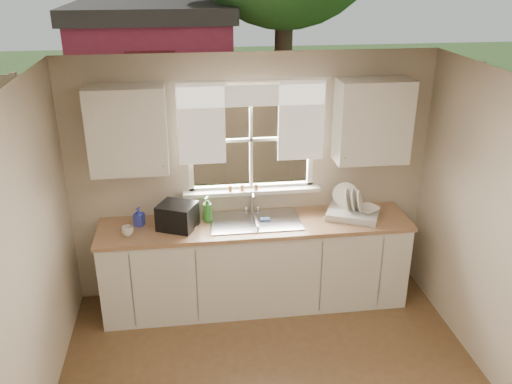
{
  "coord_description": "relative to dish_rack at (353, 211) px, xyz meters",
  "views": [
    {
      "loc": [
        -0.62,
        -3.01,
        3.26
      ],
      "look_at": [
        0.0,
        1.65,
        1.25
      ],
      "focal_mm": 38.0,
      "sensor_mm": 36.0,
      "label": 1
    }
  ],
  "objects": [
    {
      "name": "saucer",
      "position": [
        -1.64,
        -0.02,
        -0.06
      ],
      "size": [
        0.21,
        0.21,
        0.01
      ],
      "primitive_type": "cylinder",
      "color": "white",
      "rests_on": "countertop"
    },
    {
      "name": "ceiling",
      "position": [
        -0.98,
        -1.7,
        1.53
      ],
      "size": [
        3.6,
        4.0,
        0.02
      ],
      "primitive_type": "cube",
      "color": "silver",
      "rests_on": "room_walls"
    },
    {
      "name": "curtains",
      "position": [
        -0.98,
        0.25,
        0.96
      ],
      "size": [
        1.5,
        0.03,
        0.81
      ],
      "color": "white",
      "rests_on": "room_walls"
    },
    {
      "name": "sink",
      "position": [
        -0.98,
        0.01,
        -0.13
      ],
      "size": [
        0.88,
        0.52,
        0.4
      ],
      "color": "#B7B7BC",
      "rests_on": "countertop"
    },
    {
      "name": "wall_outlet",
      "position": [
        -0.1,
        0.28,
        0.11
      ],
      "size": [
        0.08,
        0.01,
        0.12
      ],
      "primitive_type": "cube",
      "color": "beige",
      "rests_on": "room_walls"
    },
    {
      "name": "base_cabinets",
      "position": [
        -0.98,
        -0.02,
        -0.54
      ],
      "size": [
        3.0,
        0.62,
        0.87
      ],
      "primitive_type": "cube",
      "color": "silver",
      "rests_on": "ground"
    },
    {
      "name": "countertop",
      "position": [
        -0.98,
        -0.02,
        -0.08
      ],
      "size": [
        3.04,
        0.65,
        0.04
      ],
      "primitive_type": "cube",
      "color": "#A97C54",
      "rests_on": "base_cabinets"
    },
    {
      "name": "upper_cabinet_left",
      "position": [
        -2.13,
        0.12,
        0.88
      ],
      "size": [
        0.7,
        0.33,
        0.8
      ],
      "primitive_type": "cube",
      "color": "silver",
      "rests_on": "room_walls"
    },
    {
      "name": "sill_jars",
      "position": [
        -1.07,
        0.24,
        0.21
      ],
      "size": [
        0.3,
        0.04,
        0.06
      ],
      "color": "brown",
      "rests_on": "window"
    },
    {
      "name": "bowl",
      "position": [
        0.14,
        -0.05,
        0.03
      ],
      "size": [
        0.28,
        0.28,
        0.05
      ],
      "primitive_type": "imported",
      "rotation": [
        0.0,
        0.0,
        0.42
      ],
      "color": "white",
      "rests_on": "dish_rack"
    },
    {
      "name": "upper_cabinet_right",
      "position": [
        0.17,
        0.12,
        0.88
      ],
      "size": [
        0.7,
        0.33,
        0.8
      ],
      "primitive_type": "cube",
      "color": "silver",
      "rests_on": "room_walls"
    },
    {
      "name": "soap_bottle_a",
      "position": [
        -1.44,
        0.08,
        0.07
      ],
      "size": [
        0.13,
        0.13,
        0.26
      ],
      "primitive_type": "imported",
      "rotation": [
        0.0,
        0.0,
        -0.43
      ],
      "color": "#30812A",
      "rests_on": "countertop"
    },
    {
      "name": "room_walls",
      "position": [
        -0.98,
        -1.77,
        0.27
      ],
      "size": [
        3.62,
        4.02,
        2.5
      ],
      "color": "beige",
      "rests_on": "ground"
    },
    {
      "name": "cup",
      "position": [
        -2.19,
        -0.12,
        -0.02
      ],
      "size": [
        0.12,
        0.12,
        0.09
      ],
      "primitive_type": "imported",
      "rotation": [
        0.0,
        0.0,
        0.05
      ],
      "color": "white",
      "rests_on": "countertop"
    },
    {
      "name": "black_appliance",
      "position": [
        -1.73,
        -0.03,
        0.06
      ],
      "size": [
        0.42,
        0.4,
        0.24
      ],
      "primitive_type": "cube",
      "rotation": [
        0.0,
        0.0,
        -0.43
      ],
      "color": "black",
      "rests_on": "countertop"
    },
    {
      "name": "window",
      "position": [
        -0.98,
        0.3,
        0.51
      ],
      "size": [
        1.38,
        0.16,
        1.06
      ],
      "color": "white",
      "rests_on": "room_walls"
    },
    {
      "name": "soap_bottle_b",
      "position": [
        -2.1,
        0.07,
        0.03
      ],
      "size": [
        0.11,
        0.11,
        0.19
      ],
      "primitive_type": "imported",
      "rotation": [
        0.0,
        0.0,
        -0.43
      ],
      "color": "#3242BE",
      "rests_on": "countertop"
    },
    {
      "name": "dish_rack",
      "position": [
        0.0,
        0.0,
        0.0
      ],
      "size": [
        0.6,
        0.54,
        0.31
      ],
      "color": "silver",
      "rests_on": "countertop"
    },
    {
      "name": "soap_bottle_c",
      "position": [
        -1.59,
        0.08,
        0.02
      ],
      "size": [
        0.17,
        0.17,
        0.17
      ],
      "primitive_type": "imported",
      "rotation": [
        0.0,
        0.0,
        -0.37
      ],
      "color": "beige",
      "rests_on": "countertop"
    }
  ]
}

